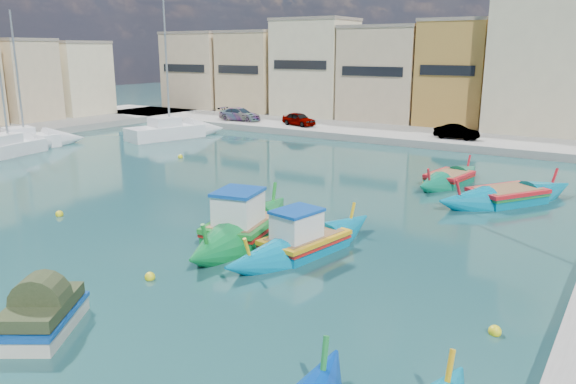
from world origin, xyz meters
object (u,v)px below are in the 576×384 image
Objects in this scene: luzzu_cyan_mid at (507,197)px; luzzu_green at (449,180)px; yacht_north at (185,131)px; yacht_midnorth at (42,141)px; luzzu_turquoise_cabin at (304,243)px; yacht_mid at (25,146)px; tender_near at (43,316)px; church_block at (561,40)px; luzzu_blue_cabin at (244,229)px.

luzzu_cyan_mid reaches higher than luzzu_green.
yacht_midnorth is at bearing -120.91° from yacht_north.
luzzu_turquoise_cabin is at bearing -95.12° from luzzu_green.
yacht_north is 13.40m from yacht_mid.
tender_near is 31.06m from yacht_mid.
church_block is 5.68× the size of tender_near.
yacht_mid is at bearing -137.45° from church_block.
church_block is at bearing 82.38° from tender_near.
yacht_midnorth reaches higher than tender_near.
luzzu_green is 0.69× the size of yacht_mid.
yacht_mid reaches higher than luzzu_cyan_mid.
yacht_mid is (-30.47, -7.23, 0.18)m from luzzu_green.
tender_near is (0.14, -9.42, 0.05)m from luzzu_blue_cabin.
luzzu_turquoise_cabin is at bearing -113.27° from luzzu_cyan_mid.
tender_near is 0.30× the size of yacht_midnorth.
luzzu_cyan_mid is at bearing 3.95° from yacht_midnorth.
luzzu_cyan_mid is 1.17× the size of luzzu_green.
luzzu_green is 0.66× the size of yacht_midnorth.
tender_near is 0.31× the size of yacht_mid.
luzzu_green is 31.31m from yacht_mid.
luzzu_cyan_mid is 22.55m from tender_near.
church_block is at bearing 93.80° from luzzu_cyan_mid.
church_block is 2.18× the size of luzzu_turquoise_cabin.
luzzu_blue_cabin reaches higher than luzzu_green.
yacht_midnorth is at bearing 162.98° from luzzu_turquoise_cabin.
tender_near is (-7.87, -21.13, 0.17)m from luzzu_cyan_mid.
luzzu_blue_cabin is at bearing -106.58° from luzzu_green.
luzzu_blue_cabin is at bearing -124.35° from luzzu_cyan_mid.
yacht_mid is at bearing -63.08° from yacht_midnorth.
tender_near is 33.27m from yacht_midnorth.
church_block is 2.00× the size of luzzu_blue_cabin.
luzzu_green reaches higher than tender_near.
luzzu_turquoise_cabin is at bearing -95.22° from church_block.
church_block is 1.68× the size of yacht_midnorth.
yacht_midnorth reaches higher than luzzu_turquoise_cabin.
tender_near is at bearing -99.83° from luzzu_green.
yacht_north reaches higher than luzzu_green.
church_block reaches higher than luzzu_blue_cabin.
church_block is 44.31m from yacht_midnorth.
church_block is 24.18m from luzzu_green.
yacht_midnorth is (-27.39, 9.26, 0.05)m from luzzu_blue_cabin.
yacht_north reaches higher than yacht_midnorth.
luzzu_turquoise_cabin is at bearing 73.30° from tender_near.
luzzu_blue_cabin is at bearing -99.74° from church_block.
tender_near is (-4.10, -23.64, 0.21)m from luzzu_green.
yacht_mid is (-29.19, 7.01, 0.09)m from luzzu_turquoise_cabin.
yacht_midnorth is at bearing -176.05° from luzzu_cyan_mid.
yacht_mid is (-32.56, -29.90, -7.98)m from church_block.
luzzu_turquoise_cabin is 2.96m from luzzu_blue_cabin.
yacht_midnorth is (-31.62, -4.96, 0.20)m from luzzu_green.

